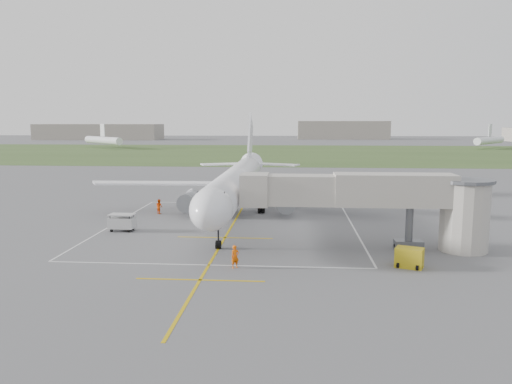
# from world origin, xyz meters

# --- Properties ---
(ground) EXTENTS (700.00, 700.00, 0.00)m
(ground) POSITION_xyz_m (0.00, 0.00, 0.00)
(ground) COLOR #575759
(ground) RESTS_ON ground
(grass_strip) EXTENTS (700.00, 120.00, 0.02)m
(grass_strip) POSITION_xyz_m (0.00, 130.00, 0.01)
(grass_strip) COLOR #375023
(grass_strip) RESTS_ON ground
(apron_markings) EXTENTS (28.20, 60.00, 0.01)m
(apron_markings) POSITION_xyz_m (0.00, -5.82, 0.01)
(apron_markings) COLOR #C9A30B
(apron_markings) RESTS_ON ground
(airliner) EXTENTS (38.93, 46.75, 13.52)m
(airliner) POSITION_xyz_m (-0.00, 0.75, 4.39)
(airliner) COLOR white
(airliner) RESTS_ON ground
(jet_bridge) EXTENTS (23.40, 5.00, 7.20)m
(jet_bridge) POSITION_xyz_m (15.72, -13.50, 4.74)
(jet_bridge) COLOR #ADA59D
(jet_bridge) RESTS_ON ground
(gpu_unit) EXTENTS (2.58, 2.20, 1.65)m
(gpu_unit) POSITION_xyz_m (16.75, -19.39, 0.81)
(gpu_unit) COLOR #B19A16
(gpu_unit) RESTS_ON ground
(baggage_cart) EXTENTS (2.80, 1.75, 1.90)m
(baggage_cart) POSITION_xyz_m (-11.78, -7.62, 0.97)
(baggage_cart) COLOR #B1B1B1
(baggage_cart) RESTS_ON ground
(ramp_worker_nose) EXTENTS (0.84, 0.76, 1.92)m
(ramp_worker_nose) POSITION_xyz_m (2.32, -20.65, 0.96)
(ramp_worker_nose) COLOR #E75907
(ramp_worker_nose) RESTS_ON ground
(ramp_worker_wing) EXTENTS (1.19, 1.16, 1.93)m
(ramp_worker_wing) POSITION_xyz_m (-10.44, 2.84, 0.97)
(ramp_worker_wing) COLOR #EA4B07
(ramp_worker_wing) RESTS_ON ground
(distant_hangars) EXTENTS (345.00, 49.00, 12.00)m
(distant_hangars) POSITION_xyz_m (-16.15, 265.19, 5.17)
(distant_hangars) COLOR gray
(distant_hangars) RESTS_ON ground
(distant_aircraft) EXTENTS (195.14, 36.87, 8.85)m
(distant_aircraft) POSITION_xyz_m (7.95, 162.75, 3.59)
(distant_aircraft) COLOR white
(distant_aircraft) RESTS_ON ground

